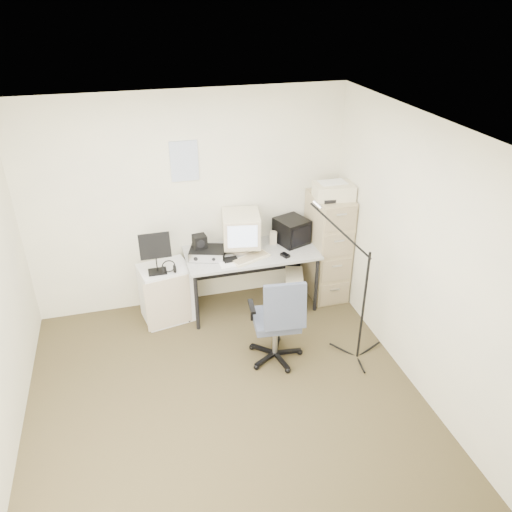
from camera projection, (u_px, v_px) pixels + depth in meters
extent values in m
cube|color=#433922|center=(226.00, 399.00, 4.68)|extent=(3.60, 3.60, 0.01)
cube|color=white|center=(216.00, 134.00, 3.47)|extent=(3.60, 3.60, 0.01)
cube|color=#F7EFC5|center=(189.00, 204.00, 5.60)|extent=(3.60, 0.02, 2.50)
cube|color=#F7EFC5|center=(293.00, 467.00, 2.55)|extent=(3.60, 0.02, 2.50)
cube|color=#F7EFC5|center=(417.00, 258.00, 4.49)|extent=(0.02, 3.60, 2.50)
cube|color=white|center=(184.00, 161.00, 5.34)|extent=(0.30, 0.02, 0.44)
cube|color=#978D68|center=(327.00, 247.00, 5.98)|extent=(0.40, 0.60, 1.30)
cube|color=beige|center=(334.00, 191.00, 5.57)|extent=(0.47, 0.35, 0.17)
cube|color=#B4B4B4|center=(251.00, 279.00, 5.87)|extent=(1.50, 0.70, 0.73)
cube|color=beige|center=(241.00, 232.00, 5.64)|extent=(0.48, 0.49, 0.45)
cube|color=black|center=(292.00, 231.00, 5.84)|extent=(0.42, 0.43, 0.29)
cube|color=#BDAB90|center=(273.00, 238.00, 5.84)|extent=(0.10, 0.10, 0.15)
cube|color=beige|center=(251.00, 258.00, 5.53)|extent=(0.47, 0.32, 0.02)
cube|color=black|center=(285.00, 255.00, 5.59)|extent=(0.10, 0.12, 0.03)
cube|color=black|center=(207.00, 253.00, 5.56)|extent=(0.45, 0.38, 0.11)
cube|color=black|center=(200.00, 241.00, 5.53)|extent=(0.16, 0.15, 0.14)
cube|color=white|center=(227.00, 261.00, 5.49)|extent=(0.21, 0.28, 0.02)
cube|color=beige|center=(294.00, 291.00, 5.92)|extent=(0.33, 0.49, 0.42)
cube|color=#4F5669|center=(276.00, 318.00, 4.96)|extent=(0.63, 0.63, 1.00)
cube|color=silver|center=(166.00, 293.00, 5.67)|extent=(0.61, 0.52, 0.66)
cube|color=black|center=(155.00, 253.00, 5.30)|extent=(0.35, 0.21, 0.48)
torus|color=black|center=(169.00, 269.00, 5.38)|extent=(0.18, 0.18, 0.03)
cylinder|color=black|center=(365.00, 291.00, 4.83)|extent=(0.03, 0.03, 1.61)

